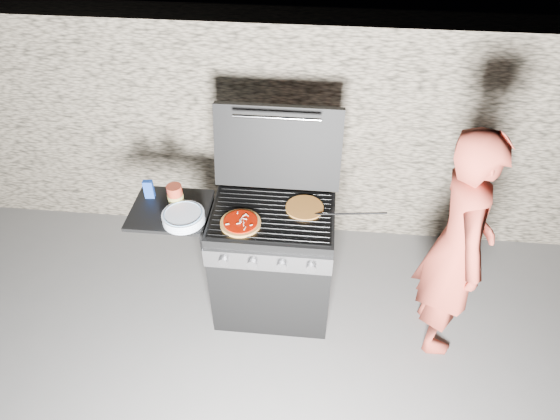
# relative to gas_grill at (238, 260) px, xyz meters

# --- Properties ---
(ground) EXTENTS (50.00, 50.00, 0.00)m
(ground) POSITION_rel_gas_grill_xyz_m (0.25, 0.00, -0.46)
(ground) COLOR #5D5B5A
(stone_wall) EXTENTS (8.00, 0.35, 1.80)m
(stone_wall) POSITION_rel_gas_grill_xyz_m (0.25, 1.05, 0.44)
(stone_wall) COLOR tan
(stone_wall) RESTS_ON ground
(gas_grill) EXTENTS (1.34, 0.79, 0.91)m
(gas_grill) POSITION_rel_gas_grill_xyz_m (0.00, 0.00, 0.00)
(gas_grill) COLOR black
(gas_grill) RESTS_ON ground
(pizza_topped) EXTENTS (0.26, 0.26, 0.03)m
(pizza_topped) POSITION_rel_gas_grill_xyz_m (0.06, -0.11, 0.47)
(pizza_topped) COLOR tan
(pizza_topped) RESTS_ON gas_grill
(pizza_plain) EXTENTS (0.31, 0.31, 0.01)m
(pizza_plain) POSITION_rel_gas_grill_xyz_m (0.45, 0.08, 0.46)
(pizza_plain) COLOR orange
(pizza_plain) RESTS_ON gas_grill
(sauce_jar) EXTENTS (0.13, 0.13, 0.15)m
(sauce_jar) POSITION_rel_gas_grill_xyz_m (-0.38, 0.04, 0.52)
(sauce_jar) COLOR #9E331E
(sauce_jar) RESTS_ON gas_grill
(blue_carton) EXTENTS (0.07, 0.04, 0.13)m
(blue_carton) POSITION_rel_gas_grill_xyz_m (-0.58, 0.10, 0.51)
(blue_carton) COLOR navy
(blue_carton) RESTS_ON gas_grill
(plate_stack) EXTENTS (0.35, 0.35, 0.06)m
(plate_stack) POSITION_rel_gas_grill_xyz_m (-0.30, -0.11, 0.48)
(plate_stack) COLOR white
(plate_stack) RESTS_ON gas_grill
(person) EXTENTS (0.43, 0.63, 1.68)m
(person) POSITION_rel_gas_grill_xyz_m (1.40, -0.11, 0.38)
(person) COLOR #B23E2E
(person) RESTS_ON ground
(tongs) EXTENTS (0.46, 0.05, 0.09)m
(tongs) POSITION_rel_gas_grill_xyz_m (0.73, 0.00, 0.50)
(tongs) COLOR black
(tongs) RESTS_ON gas_grill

